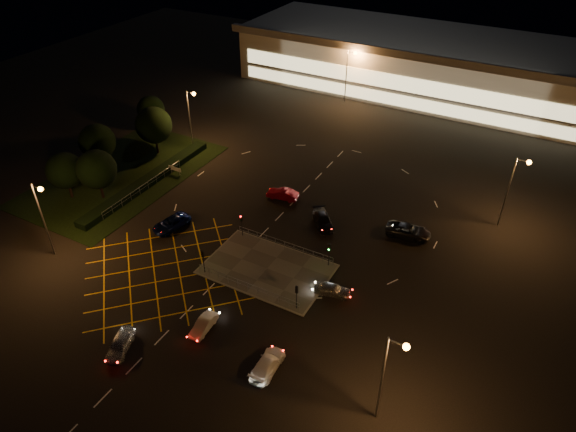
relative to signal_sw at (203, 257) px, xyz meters
The scene contains 27 objects.
ground 7.58m from the signal_sw, 56.28° to the left, with size 180.00×180.00×0.00m, color black.
pedestrian_island 7.57m from the signal_sw, 33.65° to the left, with size 14.00×9.00×0.12m, color #4C4944.
grass_verge 26.93m from the signal_sw, 153.45° to the left, with size 18.00×30.00×0.08m, color black.
hedge 22.55m from the signal_sw, 147.74° to the left, with size 2.00×26.00×1.00m, color black.
supermarket 68.13m from the signal_sw, 86.63° to the left, with size 72.00×26.50×10.50m.
streetlight_sw 19.03m from the signal_sw, 161.12° to the right, with size 1.78×0.56×10.03m.
streetlight_se 26.05m from the signal_sw, 18.14° to the right, with size 1.78×0.56×10.03m.
streetlight_nw 31.24m from the signal_sw, 129.19° to the left, with size 1.78×0.56×10.03m.
streetlight_ne 38.75m from the signal_sw, 42.43° to the left, with size 1.78×0.56×10.03m.
streetlight_far_left 54.44m from the signal_sw, 95.88° to the left, with size 1.78×0.56×10.03m.
signal_sw is the anchor object (origin of this frame).
signal_se 12.00m from the signal_sw, ahead, with size 0.28×0.30×3.15m.
signal_nw 7.99m from the signal_sw, 90.00° to the left, with size 0.28×0.30×3.15m.
signal_ne 14.41m from the signal_sw, 33.65° to the left, with size 0.28×0.30×3.15m.
tree_a 26.38m from the signal_sw, behind, with size 5.04×5.04×6.86m.
tree_b 30.55m from the signal_sw, 156.81° to the left, with size 5.40×5.40×7.35m.
tree_c 31.34m from the signal_sw, 140.20° to the left, with size 5.76×5.76×7.84m.
tree_d 39.73m from the signal_sw, 139.09° to the left, with size 4.68×4.68×6.37m.
tree_e 22.92m from the signal_sw, 164.76° to the left, with size 5.40×5.40×7.35m.
car_near_silver 13.18m from the signal_sw, 92.20° to the right, with size 1.74×4.33×1.47m, color silver.
car_queue_white 8.87m from the signal_sw, 54.28° to the right, with size 1.31×3.76×1.24m, color silver.
car_left_blue 10.45m from the signal_sw, 150.53° to the left, with size 2.39×5.18×1.44m, color #0C1748.
car_far_dkgrey 17.11m from the signal_sw, 62.39° to the left, with size 2.05×5.05×1.47m, color black.
car_right_silver 15.00m from the signal_sw, 15.16° to the left, with size 1.61×4.01×1.36m, color #A4A7AB.
car_circ_red 18.12m from the signal_sw, 89.36° to the left, with size 1.57×4.49×1.48m, color maroon.
car_east_grey 25.87m from the signal_sw, 44.63° to the left, with size 2.61×5.66×1.57m, color black.
car_approach_white 15.71m from the signal_sw, 31.72° to the right, with size 1.94×4.77×1.38m, color white.
Camera 1 is at (25.93, -40.55, 39.67)m, focal length 32.00 mm.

